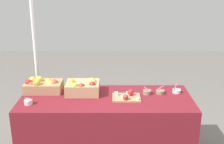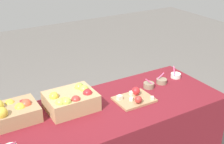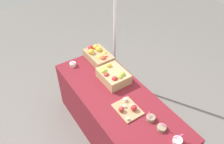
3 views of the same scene
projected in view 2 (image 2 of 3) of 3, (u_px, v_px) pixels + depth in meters
The scene contains 7 objects.
table at pixel (109, 144), 2.61m from camera, with size 1.90×0.76×0.74m, color maroon.
apple_crate_left at pixel (8, 113), 2.23m from camera, with size 0.42×0.27×0.18m.
apple_crate_middle at pixel (71, 100), 2.38m from camera, with size 0.38×0.30×0.17m.
cutting_board_front at pixel (135, 98), 2.53m from camera, with size 0.31×0.24×0.09m.
sample_bowl_mid at pixel (162, 81), 2.82m from camera, with size 0.09×0.09×0.09m.
sample_bowl_far at pixel (149, 85), 2.74m from camera, with size 0.10×0.10×0.10m.
sample_bowl_extra at pixel (176, 75), 2.93m from camera, with size 0.09×0.10×0.10m.
Camera 2 is at (-1.06, -1.84, 2.00)m, focal length 49.83 mm.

